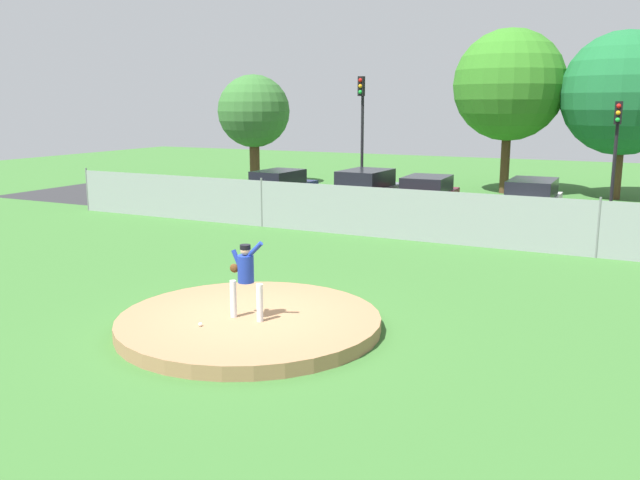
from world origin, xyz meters
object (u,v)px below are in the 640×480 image
Objects in this scene: baseball at (200,324)px; traffic_light_far at (616,138)px; parked_car_navy at (278,188)px; traffic_light_near at (362,117)px; pitcher_youth at (245,274)px; parked_car_burgundy at (426,198)px; parked_car_slate at (365,193)px; parked_car_white at (531,203)px.

traffic_light_far is (6.14, 19.42, 2.83)m from baseball.
parked_car_navy reaches higher than baseball.
pitcher_youth is at bearing -73.65° from traffic_light_near.
parked_car_navy is 6.95m from parked_car_burgundy.
parked_car_burgundy is at bearing 4.54° from parked_car_slate.
parked_car_white is 0.98× the size of traffic_light_far.
pitcher_youth is at bearing -62.25° from parked_car_navy.
parked_car_slate reaches higher than parked_car_navy.
pitcher_youth reaches higher than parked_car_burgundy.
traffic_light_far reaches higher than parked_car_burgundy.
traffic_light_far is at bearing 23.11° from parked_car_slate.
parked_car_slate reaches higher than parked_car_white.
parked_car_navy is 0.98× the size of parked_car_slate.
parked_car_navy is 4.40m from parked_car_slate.
traffic_light_near is (-4.54, 3.99, 3.07)m from parked_car_burgundy.
parked_car_navy is at bearing -122.40° from traffic_light_near.
traffic_light_far reaches higher than parked_car_white.
parked_car_slate is at bearing -177.62° from parked_car_white.
parked_car_burgundy is 6.78m from traffic_light_near.
pitcher_youth is 0.28× the size of traffic_light_near.
parked_car_white is 10.99m from parked_car_navy.
baseball is 0.02× the size of parked_car_white.
parked_car_slate is 10.23m from traffic_light_far.
parked_car_navy is at bearing 114.98° from baseball.
traffic_light_near is 11.17m from traffic_light_far.
parked_car_slate is at bearing -64.79° from traffic_light_near.
traffic_light_far reaches higher than parked_car_navy.
parked_car_white is 1.01× the size of parked_car_slate.
parked_car_navy is at bearing 174.85° from parked_car_slate.
parked_car_navy is (-7.96, 15.13, -0.46)m from pitcher_youth.
parked_car_navy is 0.76× the size of traffic_light_near.
parked_car_navy is at bearing 179.37° from parked_car_white.
traffic_light_far reaches higher than parked_car_slate.
parked_car_white reaches higher than parked_car_navy.
pitcher_youth is at bearing -101.43° from parked_car_white.
baseball is 15.72m from parked_car_burgundy.
parked_car_white is at bearing 1.01° from parked_car_burgundy.
parked_car_white is 5.02m from traffic_light_far.
parked_car_white is at bearing -24.52° from traffic_light_near.
pitcher_youth is 19.89m from traffic_light_near.
traffic_light_far is (2.56, 3.64, 2.33)m from parked_car_white.
parked_car_white is 4.05m from parked_car_burgundy.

